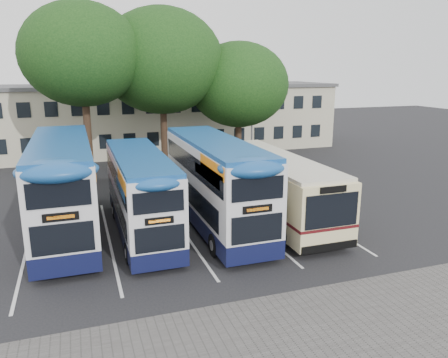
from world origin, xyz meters
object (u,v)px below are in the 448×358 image
lamp_post (252,100)px  bus_dd_mid (140,190)px  tree_left (82,55)px  tree_right (239,85)px  bus_single (273,183)px  tree_mid (162,61)px  bus_dd_left (63,183)px  bus_dd_right (215,179)px

lamp_post → bus_dd_mid: (-11.67, -14.64, -2.93)m
tree_left → tree_right: bearing=5.9°
tree_left → tree_right: size_ratio=1.23×
bus_dd_mid → bus_single: (6.94, 0.29, -0.29)m
tree_left → tree_mid: tree_mid is taller
tree_right → bus_dd_left: (-13.17, -11.70, -3.91)m
tree_right → bus_dd_mid: 16.80m
tree_left → tree_right: (11.62, 1.20, -2.14)m
tree_left → tree_mid: 5.87m
lamp_post → tree_right: bearing=-138.4°
bus_dd_left → bus_dd_right: (6.99, -1.37, -0.08)m
tree_mid → bus_dd_left: 15.16m
bus_dd_mid → bus_dd_right: 3.63m
bus_dd_mid → bus_single: size_ratio=0.85×
lamp_post → tree_mid: 8.55m
bus_dd_right → bus_dd_mid: bearing=178.4°
tree_mid → bus_dd_left: (-7.19, -12.07, -5.69)m
lamp_post → bus_dd_left: size_ratio=0.84×
bus_dd_mid → bus_dd_right: bearing=-1.6°
lamp_post → bus_dd_mid: bearing=-128.6°
tree_mid → bus_dd_mid: tree_mid is taller
tree_mid → bus_single: bearing=-76.5°
lamp_post → bus_dd_right: size_ratio=0.87×
bus_dd_right → bus_dd_left: bearing=168.9°
tree_mid → bus_single: size_ratio=1.10×
bus_dd_left → bus_dd_mid: size_ratio=1.15×
bus_single → bus_dd_right: bearing=-173.4°
lamp_post → tree_left: 14.23m
tree_right → bus_dd_mid: bearing=-127.0°
tree_right → bus_dd_mid: (-9.79, -12.97, -4.25)m
lamp_post → tree_left: size_ratio=0.76×
lamp_post → bus_single: size_ratio=0.83×
bus_dd_left → tree_right: bearing=41.6°
tree_left → bus_dd_mid: bearing=-81.2°
tree_left → bus_dd_right: 14.43m
lamp_post → tree_mid: bearing=-170.6°
tree_mid → bus_dd_left: size_ratio=1.12×
tree_mid → bus_single: 14.84m
lamp_post → bus_single: 15.46m
bus_dd_mid → tree_right: bearing=53.0°
bus_dd_left → bus_dd_mid: bearing=-20.6°
bus_dd_right → bus_single: size_ratio=0.95×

